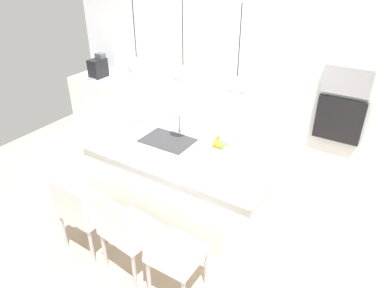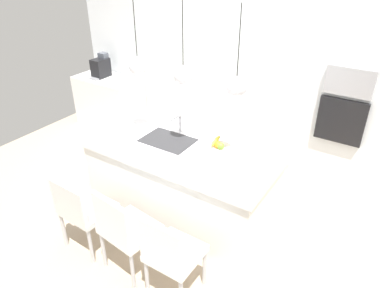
{
  "view_description": "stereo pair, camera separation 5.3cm",
  "coord_description": "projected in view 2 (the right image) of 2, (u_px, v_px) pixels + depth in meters",
  "views": [
    {
      "loc": [
        1.82,
        -2.76,
        2.77
      ],
      "look_at": [
        0.1,
        0.0,
        0.95
      ],
      "focal_mm": 33.51,
      "sensor_mm": 36.0,
      "label": 1
    },
    {
      "loc": [
        1.86,
        -2.73,
        2.77
      ],
      "look_at": [
        0.1,
        0.0,
        0.95
      ],
      "focal_mm": 33.51,
      "sensor_mm": 36.0,
      "label": 2
    }
  ],
  "objects": [
    {
      "name": "chair_near",
      "position": [
        83.0,
        209.0,
        3.53
      ],
      "size": [
        0.49,
        0.45,
        0.85
      ],
      "color": "silver",
      "rests_on": "ground"
    },
    {
      "name": "coffee_machine",
      "position": [
        101.0,
        67.0,
        5.88
      ],
      "size": [
        0.2,
        0.35,
        0.38
      ],
      "color": "black",
      "rests_on": "side_counter"
    },
    {
      "name": "sink_basin",
      "position": [
        168.0,
        141.0,
        3.9
      ],
      "size": [
        0.56,
        0.4,
        0.02
      ],
      "primitive_type": "cube",
      "color": "#2D2D30",
      "rests_on": "kitchen_island"
    },
    {
      "name": "kitchen_island",
      "position": [
        185.0,
        180.0,
        4.02
      ],
      "size": [
        2.06,
        1.07,
        0.9
      ],
      "color": "white",
      "rests_on": "ground"
    },
    {
      "name": "pendant_light_left",
      "position": [
        138.0,
        66.0,
        3.69
      ],
      "size": [
        0.19,
        0.19,
        0.79
      ],
      "color": "silver"
    },
    {
      "name": "chair_far",
      "position": [
        171.0,
        253.0,
        3.01
      ],
      "size": [
        0.43,
        0.43,
        0.89
      ],
      "color": "white",
      "rests_on": "ground"
    },
    {
      "name": "floor",
      "position": [
        185.0,
        212.0,
        4.24
      ],
      "size": [
        6.6,
        6.6,
        0.0
      ],
      "primitive_type": "plane",
      "color": "tan",
      "rests_on": "ground"
    },
    {
      "name": "faucet",
      "position": [
        179.0,
        121.0,
        3.98
      ],
      "size": [
        0.02,
        0.17,
        0.22
      ],
      "color": "silver",
      "rests_on": "kitchen_island"
    },
    {
      "name": "chair_middle",
      "position": [
        124.0,
        228.0,
        3.25
      ],
      "size": [
        0.52,
        0.48,
        0.91
      ],
      "color": "white",
      "rests_on": "ground"
    },
    {
      "name": "oven",
      "position": [
        341.0,
        121.0,
        4.37
      ],
      "size": [
        0.56,
        0.08,
        0.56
      ],
      "primitive_type": "cube",
      "color": "black",
      "rests_on": "back_wall"
    },
    {
      "name": "side_counter",
      "position": [
        110.0,
        102.0,
        6.11
      ],
      "size": [
        1.1,
        0.6,
        0.84
      ],
      "primitive_type": "cube",
      "color": "white",
      "rests_on": "ground"
    },
    {
      "name": "back_wall",
      "position": [
        252.0,
        69.0,
        4.81
      ],
      "size": [
        6.0,
        0.1,
        2.6
      ],
      "primitive_type": "cube",
      "color": "white",
      "rests_on": "ground"
    },
    {
      "name": "pendant_light_center",
      "position": [
        183.0,
        75.0,
        3.42
      ],
      "size": [
        0.19,
        0.19,
        0.79
      ],
      "color": "silver"
    },
    {
      "name": "fruit_bowl",
      "position": [
        218.0,
        149.0,
        3.66
      ],
      "size": [
        0.3,
        0.3,
        0.15
      ],
      "color": "beige",
      "rests_on": "kitchen_island"
    },
    {
      "name": "microwave",
      "position": [
        350.0,
        82.0,
        4.13
      ],
      "size": [
        0.54,
        0.08,
        0.34
      ],
      "primitive_type": "cube",
      "color": "#9E9EA3",
      "rests_on": "back_wall"
    },
    {
      "name": "pendant_light_right",
      "position": [
        236.0,
        86.0,
        3.15
      ],
      "size": [
        0.19,
        0.19,
        0.79
      ],
      "color": "silver"
    }
  ]
}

